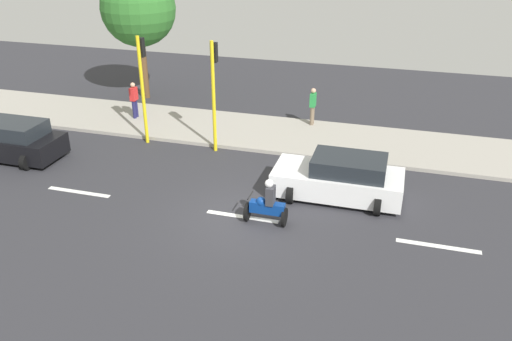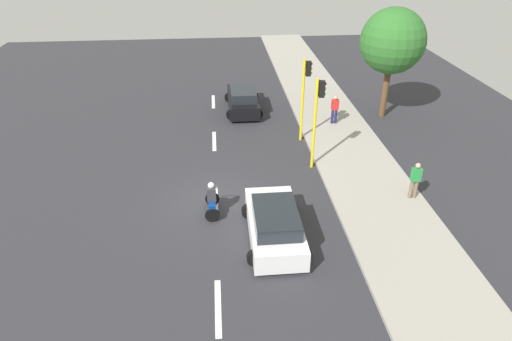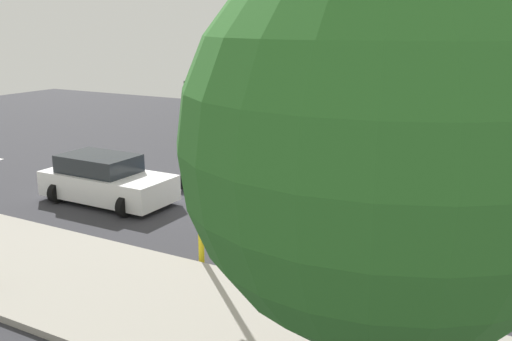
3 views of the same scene
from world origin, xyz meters
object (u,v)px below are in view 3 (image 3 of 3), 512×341
object	(u,v)px
motorcycle	(198,174)
pedestrian_by_tree	(365,311)
traffic_light_midblock	(196,145)
street_tree_center	(385,145)
car_white	(106,180)
traffic_light_corner	(322,160)

from	to	relation	value
motorcycle	pedestrian_by_tree	size ratio (longest dim) A/B	0.91
pedestrian_by_tree	traffic_light_midblock	world-z (taller)	traffic_light_midblock
street_tree_center	pedestrian_by_tree	bearing A→B (deg)	-161.05
traffic_light_midblock	car_white	bearing A→B (deg)	-115.92
traffic_light_midblock	traffic_light_corner	bearing A→B (deg)	90.00
traffic_light_midblock	pedestrian_by_tree	bearing A→B (deg)	65.64
car_white	street_tree_center	xyz separation A→B (m)	(8.15, 11.41, 3.85)
pedestrian_by_tree	street_tree_center	size ratio (longest dim) A/B	0.26
car_white	motorcycle	size ratio (longest dim) A/B	2.83
traffic_light_midblock	street_tree_center	world-z (taller)	street_tree_center
car_white	traffic_light_corner	size ratio (longest dim) A/B	0.96
traffic_light_corner	traffic_light_midblock	xyz separation A→B (m)	(0.00, -3.09, 0.00)
motorcycle	pedestrian_by_tree	xyz separation A→B (m)	(7.16, 8.32, 0.42)
traffic_light_midblock	street_tree_center	distance (m)	8.28
street_tree_center	traffic_light_corner	bearing A→B (deg)	-152.41
pedestrian_by_tree	traffic_light_corner	bearing A→B (deg)	-141.50
traffic_light_midblock	motorcycle	bearing A→B (deg)	-144.88
car_white	traffic_light_midblock	distance (m)	6.44
traffic_light_corner	traffic_light_midblock	distance (m)	3.09
pedestrian_by_tree	motorcycle	bearing A→B (deg)	-130.71
traffic_light_corner	street_tree_center	bearing A→B (deg)	27.59
traffic_light_corner	street_tree_center	xyz separation A→B (m)	(5.51, 2.88, 1.63)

